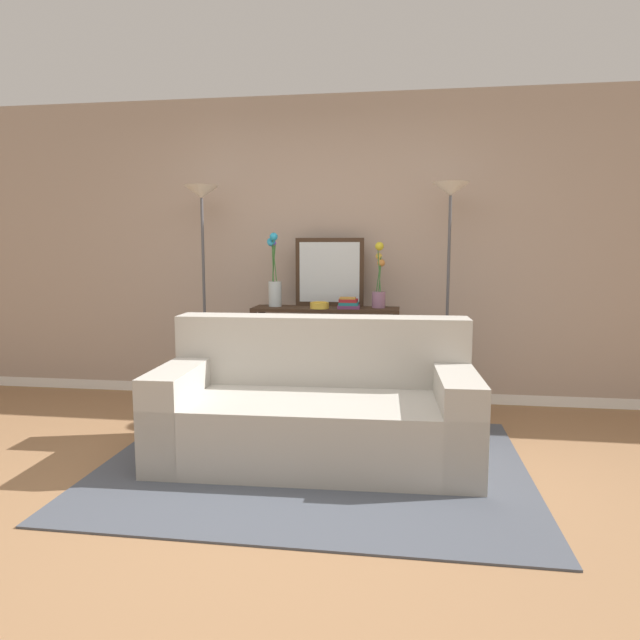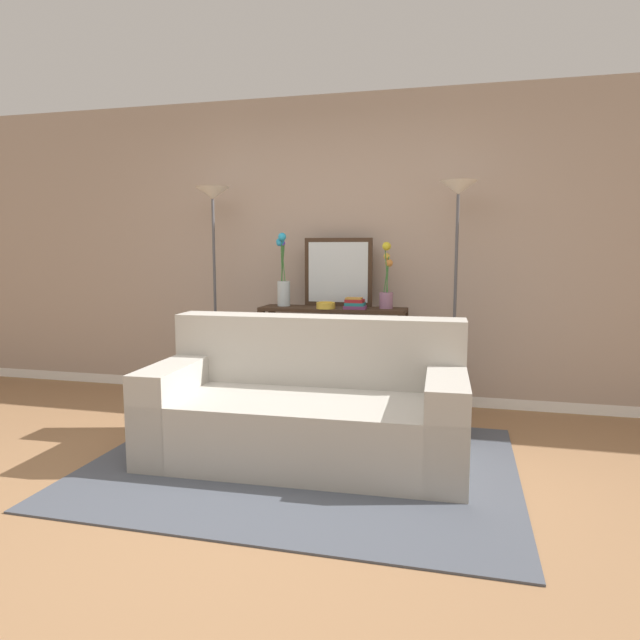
% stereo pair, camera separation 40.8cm
% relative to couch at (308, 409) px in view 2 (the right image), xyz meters
% --- Properties ---
extents(ground_plane, '(16.00, 16.00, 0.02)m').
position_rel_couch_xyz_m(ground_plane, '(-0.21, -0.83, -0.32)').
color(ground_plane, '#936B47').
extents(back_wall, '(12.00, 0.15, 2.63)m').
position_rel_couch_xyz_m(back_wall, '(-0.21, 1.50, 1.00)').
color(back_wall, white).
rests_on(back_wall, ground).
extents(area_rug, '(2.57, 1.98, 0.01)m').
position_rel_couch_xyz_m(area_rug, '(0.00, -0.16, -0.30)').
color(area_rug, '#474C56').
rests_on(area_rug, ground).
extents(couch, '(1.99, 1.00, 0.88)m').
position_rel_couch_xyz_m(couch, '(0.00, 0.00, 0.00)').
color(couch, '#ADA89E').
rests_on(couch, ground).
extents(console_table, '(1.21, 0.32, 0.85)m').
position_rel_couch_xyz_m(console_table, '(-0.10, 1.14, 0.26)').
color(console_table, '#382619').
rests_on(console_table, ground).
extents(floor_lamp_left, '(0.28, 0.28, 1.84)m').
position_rel_couch_xyz_m(floor_lamp_left, '(-1.12, 1.07, 1.14)').
color(floor_lamp_left, '#4C4C51').
rests_on(floor_lamp_left, ground).
extents(floor_lamp_right, '(0.28, 0.28, 1.84)m').
position_rel_couch_xyz_m(floor_lamp_right, '(0.88, 1.07, 1.14)').
color(floor_lamp_right, '#4C4C51').
rests_on(floor_lamp_right, ground).
extents(wall_mirror, '(0.58, 0.02, 0.57)m').
position_rel_couch_xyz_m(wall_mirror, '(-0.08, 1.27, 0.83)').
color(wall_mirror, '#382619').
rests_on(wall_mirror, console_table).
extents(vase_tall_flowers, '(0.12, 0.13, 0.61)m').
position_rel_couch_xyz_m(vase_tall_flowers, '(-0.54, 1.16, 0.78)').
color(vase_tall_flowers, silver).
rests_on(vase_tall_flowers, console_table).
extents(vase_short_flowers, '(0.11, 0.14, 0.54)m').
position_rel_couch_xyz_m(vase_short_flowers, '(0.34, 1.17, 0.73)').
color(vase_short_flowers, gray).
rests_on(vase_short_flowers, console_table).
extents(fruit_bowl, '(0.15, 0.15, 0.05)m').
position_rel_couch_xyz_m(fruit_bowl, '(-0.14, 1.04, 0.57)').
color(fruit_bowl, gold).
rests_on(fruit_bowl, console_table).
extents(book_stack, '(0.19, 0.15, 0.09)m').
position_rel_couch_xyz_m(book_stack, '(0.10, 1.07, 0.58)').
color(book_stack, '#6B3360').
rests_on(book_stack, console_table).
extents(book_row_under_console, '(0.24, 0.18, 0.13)m').
position_rel_couch_xyz_m(book_row_under_console, '(-0.47, 1.14, -0.25)').
color(book_row_under_console, '#B77F33').
rests_on(book_row_under_console, ground).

